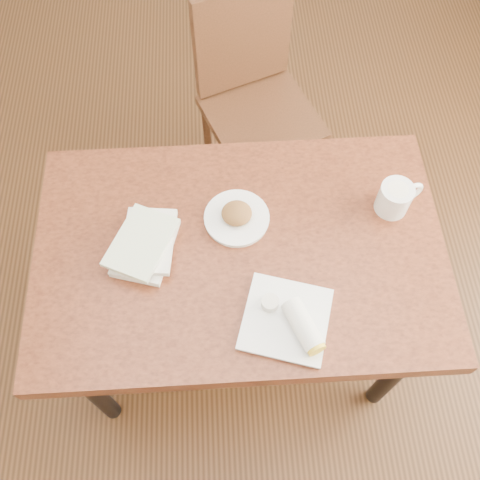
{
  "coord_description": "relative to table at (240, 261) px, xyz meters",
  "views": [
    {
      "loc": [
        -0.04,
        -0.74,
        2.16
      ],
      "look_at": [
        0.0,
        0.0,
        0.8
      ],
      "focal_mm": 40.0,
      "sensor_mm": 36.0,
      "label": 1
    }
  ],
  "objects": [
    {
      "name": "ground",
      "position": [
        0.0,
        0.0,
        -0.67
      ],
      "size": [
        4.0,
        5.0,
        0.01
      ],
      "primitive_type": "cube",
      "color": "#472814",
      "rests_on": "ground"
    },
    {
      "name": "table",
      "position": [
        0.0,
        0.0,
        0.0
      ],
      "size": [
        1.23,
        0.79,
        0.75
      ],
      "color": "brown",
      "rests_on": "ground"
    },
    {
      "name": "chair_far",
      "position": [
        0.1,
        0.82,
        -0.12
      ],
      "size": [
        0.54,
        0.54,
        0.95
      ],
      "color": "#472514",
      "rests_on": "ground"
    },
    {
      "name": "plate_scone",
      "position": [
        -0.0,
        0.1,
        0.1
      ],
      "size": [
        0.2,
        0.2,
        0.06
      ],
      "color": "white",
      "rests_on": "table"
    },
    {
      "name": "coffee_mug",
      "position": [
        0.48,
        0.12,
        0.14
      ],
      "size": [
        0.15,
        0.1,
        0.1
      ],
      "color": "white",
      "rests_on": "table"
    },
    {
      "name": "plate_burrito",
      "position": [
        0.13,
        -0.25,
        0.11
      ],
      "size": [
        0.29,
        0.29,
        0.08
      ],
      "color": "white",
      "rests_on": "table"
    },
    {
      "name": "book_stack",
      "position": [
        -0.28,
        0.01,
        0.11
      ],
      "size": [
        0.23,
        0.26,
        0.06
      ],
      "color": "white",
      "rests_on": "table"
    }
  ]
}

